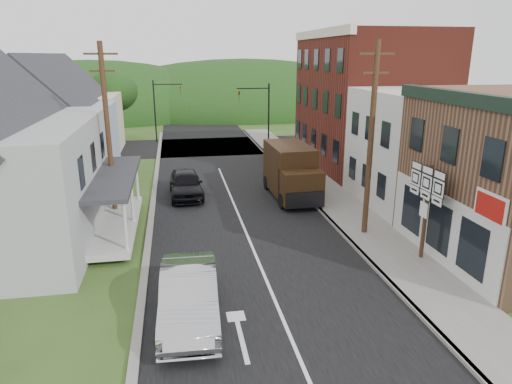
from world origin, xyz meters
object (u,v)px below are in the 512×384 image
dark_sedan (186,184)px  warning_sign (366,198)px  silver_sedan (189,296)px  delivery_van (291,172)px  route_sign_cluster (426,199)px

dark_sedan → warning_sign: size_ratio=1.97×
silver_sedan → delivery_van: size_ratio=0.91×
route_sign_cluster → warning_sign: route_sign_cluster is taller
dark_sedan → delivery_van: bearing=-13.3°
delivery_van → warning_sign: (2.23, -5.92, 0.10)m
silver_sedan → delivery_van: delivery_van is taller
dark_sedan → delivery_van: size_ratio=0.84×
silver_sedan → dark_sedan: 13.69m
dark_sedan → route_sign_cluster: size_ratio=1.19×
dark_sedan → route_sign_cluster: bearing=-51.0°
dark_sedan → delivery_van: (6.28, -1.27, 0.79)m
warning_sign → delivery_van: bearing=135.0°
route_sign_cluster → silver_sedan: bearing=-166.3°
dark_sedan → warning_sign: (8.51, -7.19, 0.89)m
delivery_van → warning_sign: size_ratio=2.36×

